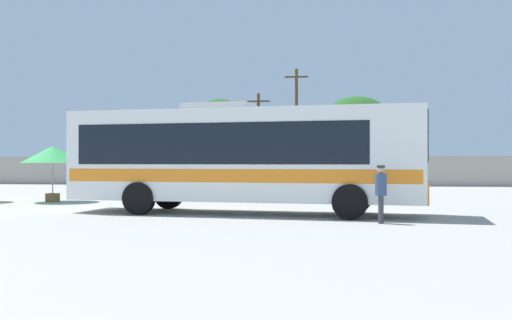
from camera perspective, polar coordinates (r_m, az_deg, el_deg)
name	(u,v)px	position (r m, az deg, el deg)	size (l,w,h in m)	color
ground_plane	(246,195)	(29.43, -0.97, -3.46)	(300.00, 300.00, 0.00)	#A3A099
perimeter_wall	(272,171)	(41.62, 1.57, -1.06)	(80.00, 0.30, 2.08)	#9E998C
coach_bus_white_orange	(240,155)	(19.01, -1.56, 0.53)	(11.64, 3.83, 3.59)	white
attendant_by_bus_door	(381,190)	(16.30, 12.09, -2.91)	(0.33, 0.33, 1.59)	#38383D
vendor_umbrella_secondary_green	(53,155)	(25.93, -19.24, 0.46)	(2.58, 2.58, 2.35)	gray
parked_car_leftmost_dark_blue	(121,175)	(40.79, -13.08, -1.42)	(4.33, 2.07, 1.51)	navy
parked_car_second_black	(201,175)	(39.06, -5.37, -1.47)	(4.45, 2.26, 1.52)	black
utility_pole_near	(296,124)	(44.87, 3.97, 3.53)	(1.80, 0.24, 8.80)	#4C3823
utility_pole_far	(258,136)	(45.53, 0.24, 2.34)	(1.80, 0.24, 7.01)	#4C3823
roadside_tree_left	(102,131)	(51.09, -14.81, 2.76)	(3.24, 3.24, 5.70)	brown
roadside_tree_midleft	(220,120)	(49.33, -3.52, 3.93)	(4.14, 4.14, 7.00)	brown
roadside_tree_midright	(357,128)	(45.98, 9.79, 3.05)	(5.85, 5.85, 6.76)	brown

